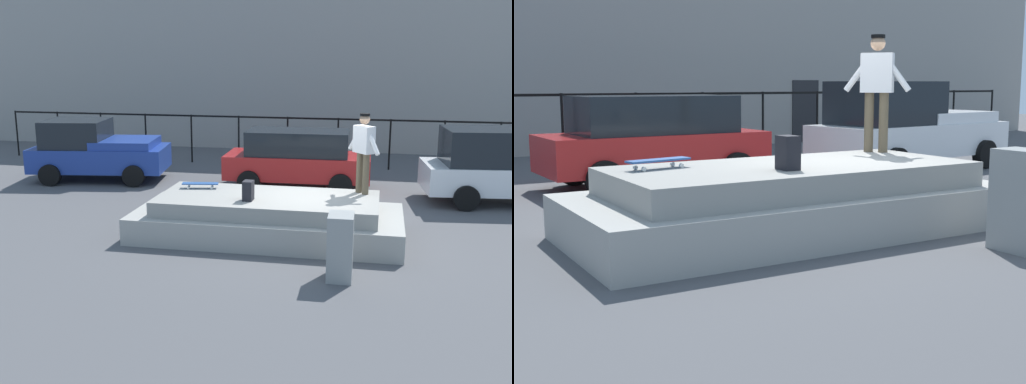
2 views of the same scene
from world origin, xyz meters
TOP-DOWN VIEW (x-y plane):
  - ground_plane at (0.00, 0.00)m, footprint 60.00×60.00m
  - concrete_ledge at (-0.88, -0.19)m, footprint 5.68×2.58m
  - skateboarder at (1.07, 0.51)m, footprint 0.72×0.82m
  - skateboard at (-2.52, 0.27)m, footprint 0.84×0.34m
  - backpack at (-1.22, -0.61)m, footprint 0.21×0.28m
  - car_red_hatchback_mid at (-0.89, 4.54)m, footprint 4.15×2.08m
  - car_white_pickup_far at (4.76, 3.93)m, footprint 4.92×2.44m
  - utility_box at (0.81, -2.40)m, footprint 0.45×0.61m
  - fence_row at (-0.00, 7.87)m, footprint 24.06×0.06m
  - warehouse_building at (0.00, 14.72)m, footprint 35.47×7.48m

SIDE VIEW (x-z plane):
  - ground_plane at x=0.00m, z-range 0.00..0.00m
  - concrete_ledge at x=-0.88m, z-range -0.04..0.84m
  - utility_box at x=0.81m, z-range 0.00..1.17m
  - car_red_hatchback_mid at x=-0.89m, z-range 0.05..1.74m
  - car_white_pickup_far at x=4.76m, z-range -0.02..1.92m
  - skateboard at x=-2.52m, z-range 0.92..1.04m
  - backpack at x=-1.22m, z-range 0.88..1.29m
  - fence_row at x=0.00m, z-range 0.31..2.00m
  - skateboarder at x=1.07m, z-range 1.03..2.77m
  - warehouse_building at x=0.00m, z-range 0.01..7.31m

